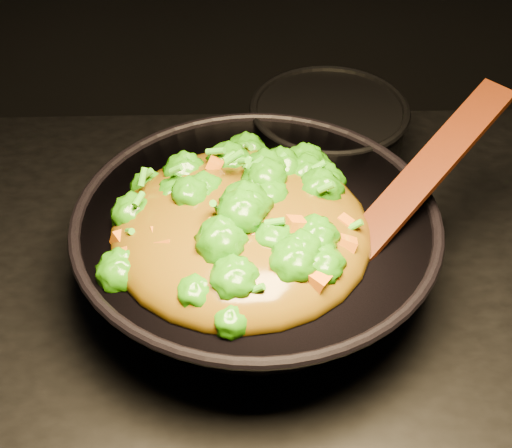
{
  "coord_description": "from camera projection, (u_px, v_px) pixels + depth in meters",
  "views": [
    {
      "loc": [
        -0.03,
        -0.54,
        1.57
      ],
      "look_at": [
        -0.01,
        0.09,
        0.99
      ],
      "focal_mm": 55.0,
      "sensor_mm": 36.0,
      "label": 1
    }
  ],
  "objects": [
    {
      "name": "spatula",
      "position": [
        427.0,
        171.0,
        0.83
      ],
      "size": [
        0.21,
        0.2,
        0.11
      ],
      "primitive_type": "cube",
      "rotation": [
        0.0,
        -0.38,
        0.74
      ],
      "color": "#3E1E08",
      "rests_on": "wok"
    },
    {
      "name": "back_pot",
      "position": [
        327.0,
        141.0,
        1.04
      ],
      "size": [
        0.25,
        0.25,
        0.11
      ],
      "primitive_type": "cylinder",
      "rotation": [
        0.0,
        0.0,
        0.36
      ],
      "color": "black",
      "rests_on": "stovetop"
    },
    {
      "name": "stir_fry",
      "position": [
        240.0,
        202.0,
        0.79
      ],
      "size": [
        0.3,
        0.3,
        0.09
      ],
      "primitive_type": null,
      "rotation": [
        0.0,
        0.0,
        0.11
      ],
      "color": "#277A08",
      "rests_on": "wok"
    },
    {
      "name": "wok",
      "position": [
        256.0,
        256.0,
        0.88
      ],
      "size": [
        0.45,
        0.45,
        0.11
      ],
      "primitive_type": null,
      "rotation": [
        0.0,
        0.0,
        -0.19
      ],
      "color": "black",
      "rests_on": "stovetop"
    }
  ]
}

